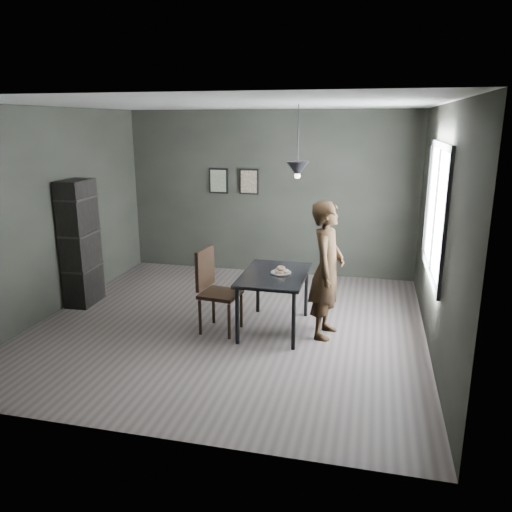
% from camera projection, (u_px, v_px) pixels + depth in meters
% --- Properties ---
extents(ground, '(5.00, 5.00, 0.00)m').
position_uv_depth(ground, '(229.00, 324.00, 6.61)').
color(ground, '#3C3634').
rests_on(ground, ground).
extents(back_wall, '(5.00, 0.10, 2.80)m').
position_uv_depth(back_wall, '(269.00, 194.00, 8.59)').
color(back_wall, black).
rests_on(back_wall, ground).
extents(ceiling, '(5.00, 5.00, 0.02)m').
position_uv_depth(ceiling, '(226.00, 104.00, 5.88)').
color(ceiling, silver).
rests_on(ceiling, ground).
extents(window_assembly, '(0.04, 1.96, 1.56)m').
position_uv_depth(window_assembly, '(435.00, 210.00, 5.83)').
color(window_assembly, white).
rests_on(window_assembly, ground).
extents(cafe_table, '(0.80, 1.20, 0.75)m').
position_uv_depth(cafe_table, '(274.00, 279.00, 6.30)').
color(cafe_table, black).
rests_on(cafe_table, ground).
extents(white_plate, '(0.23, 0.23, 0.01)m').
position_uv_depth(white_plate, '(281.00, 273.00, 6.28)').
color(white_plate, white).
rests_on(white_plate, cafe_table).
extents(donut_pile, '(0.19, 0.19, 0.09)m').
position_uv_depth(donut_pile, '(281.00, 270.00, 6.27)').
color(donut_pile, beige).
rests_on(donut_pile, white_plate).
extents(woman, '(0.48, 0.67, 1.70)m').
position_uv_depth(woman, '(327.00, 270.00, 6.08)').
color(woman, black).
rests_on(woman, ground).
extents(wood_chair, '(0.52, 0.52, 1.07)m').
position_uv_depth(wood_chair, '(214.00, 285.00, 6.29)').
color(wood_chair, black).
rests_on(wood_chair, ground).
extents(shelf_unit, '(0.38, 0.62, 1.81)m').
position_uv_depth(shelf_unit, '(80.00, 243.00, 7.18)').
color(shelf_unit, black).
rests_on(shelf_unit, ground).
extents(pendant_lamp, '(0.28, 0.28, 0.86)m').
position_uv_depth(pendant_lamp, '(297.00, 169.00, 5.98)').
color(pendant_lamp, black).
rests_on(pendant_lamp, ground).
extents(framed_print_left, '(0.34, 0.04, 0.44)m').
position_uv_depth(framed_print_left, '(219.00, 181.00, 8.71)').
color(framed_print_left, black).
rests_on(framed_print_left, ground).
extents(framed_print_right, '(0.34, 0.04, 0.44)m').
position_uv_depth(framed_print_right, '(249.00, 182.00, 8.59)').
color(framed_print_right, black).
rests_on(framed_print_right, ground).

